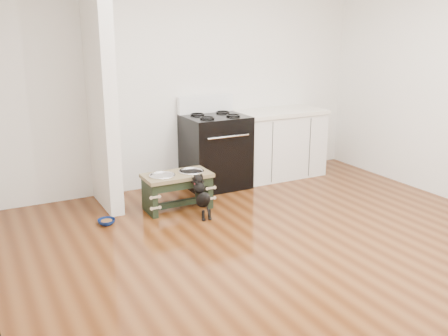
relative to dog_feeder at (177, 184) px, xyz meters
The scene contains 8 objects.
ground 1.71m from the dog_feeder, 72.49° to the right, with size 5.00×5.00×0.00m, color #44200C.
room_shell 2.14m from the dog_feeder, 72.49° to the right, with size 5.00×5.00×5.00m.
partition_wall 1.34m from the dog_feeder, 143.56° to the left, with size 0.15×0.80×2.70m, color silver.
oven_range 0.95m from the dog_feeder, 36.10° to the left, with size 0.76×0.69×1.14m.
cabinet_run 1.84m from the dog_feeder, 18.18° to the left, with size 1.24×0.64×0.91m.
dog_feeder is the anchor object (origin of this frame).
puppy 0.37m from the dog_feeder, 68.85° to the right, with size 0.13×0.39×0.46m.
floor_bowl 0.89m from the dog_feeder, behind, with size 0.22×0.22×0.06m.
Camera 1 is at (-2.53, -3.34, 2.00)m, focal length 40.00 mm.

